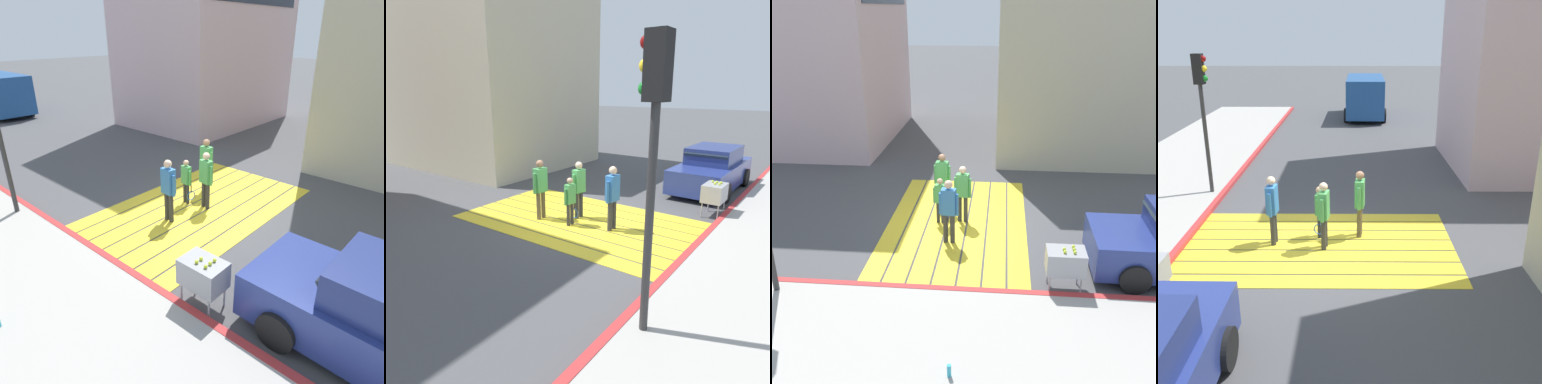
% 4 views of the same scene
% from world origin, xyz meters
% --- Properties ---
extents(ground_plane, '(120.00, 120.00, 0.00)m').
position_xyz_m(ground_plane, '(0.00, 0.00, 0.00)').
color(ground_plane, '#4C4C4F').
extents(crosswalk_stripes, '(6.40, 3.80, 0.01)m').
position_xyz_m(crosswalk_stripes, '(0.00, -0.00, 0.01)').
color(crosswalk_stripes, yellow).
rests_on(crosswalk_stripes, ground).
extents(curb_painted, '(0.16, 40.00, 0.13)m').
position_xyz_m(curb_painted, '(-3.25, 0.00, 0.07)').
color(curb_painted, '#BC3333').
rests_on(curb_painted, ground).
extents(building_far_south, '(8.00, 7.03, 8.09)m').
position_xyz_m(building_far_south, '(8.50, -4.46, 4.04)').
color(building_far_south, beige).
rests_on(building_far_south, ground).
extents(car_parked_near_curb, '(2.03, 4.32, 1.57)m').
position_xyz_m(car_parked_near_curb, '(-2.00, -5.41, 0.73)').
color(car_parked_near_curb, navy).
rests_on(car_parked_near_curb, ground).
extents(traffic_light_corner, '(0.39, 0.28, 4.24)m').
position_xyz_m(traffic_light_corner, '(-3.58, 3.42, 3.04)').
color(traffic_light_corner, '#2D2D2D').
rests_on(traffic_light_corner, ground).
extents(tennis_ball_cart, '(0.56, 0.80, 1.02)m').
position_xyz_m(tennis_ball_cart, '(-2.90, -2.57, 0.70)').
color(tennis_ball_cart, '#99999E').
rests_on(tennis_ball_cart, ground).
extents(pedestrian_adult_lead, '(0.26, 0.49, 1.69)m').
position_xyz_m(pedestrian_adult_lead, '(0.97, 0.53, 0.99)').
color(pedestrian_adult_lead, brown).
rests_on(pedestrian_adult_lead, ground).
extents(pedestrian_adult_trailing, '(0.26, 0.48, 1.64)m').
position_xyz_m(pedestrian_adult_trailing, '(0.14, -0.14, 0.95)').
color(pedestrian_adult_trailing, '#333338').
rests_on(pedestrian_adult_trailing, ground).
extents(pedestrian_adult_side, '(0.25, 0.50, 1.70)m').
position_xyz_m(pedestrian_adult_side, '(-1.08, 0.09, 0.99)').
color(pedestrian_adult_side, '#333338').
rests_on(pedestrian_adult_side, ground).
extents(pedestrian_child_with_racket, '(0.28, 0.42, 1.33)m').
position_xyz_m(pedestrian_child_with_racket, '(-0.01, 0.45, 0.75)').
color(pedestrian_child_with_racket, '#333338').
rests_on(pedestrian_child_with_racket, ground).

